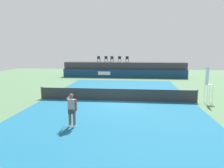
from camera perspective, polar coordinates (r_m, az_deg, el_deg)
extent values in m
plane|color=#4C704C|center=(19.15, 1.96, -2.49)|extent=(48.00, 48.00, 0.00)
cube|color=#16597A|center=(16.24, 1.22, -4.67)|extent=(12.00, 22.00, 0.00)
cube|color=navy|center=(29.42, 3.38, 2.88)|extent=(18.00, 0.20, 1.20)
cube|color=white|center=(29.56, -2.21, 3.04)|extent=(1.80, 0.02, 0.50)
cube|color=#38383D|center=(31.15, 3.53, 4.17)|extent=(18.00, 2.80, 2.20)
cylinder|color=#1E232D|center=(31.75, -3.28, 6.66)|extent=(0.04, 0.04, 0.44)
cylinder|color=#1E232D|center=(31.83, -4.00, 6.66)|extent=(0.04, 0.04, 0.44)
cylinder|color=#1E232D|center=(31.35, -3.42, 6.62)|extent=(0.04, 0.04, 0.44)
cylinder|color=#1E232D|center=(31.43, -4.15, 6.62)|extent=(0.04, 0.04, 0.44)
cube|color=#1E232D|center=(31.58, -3.72, 7.07)|extent=(0.45, 0.45, 0.03)
cube|color=#1E232D|center=(31.37, -3.80, 7.46)|extent=(0.44, 0.04, 0.42)
cylinder|color=#1E232D|center=(31.62, -1.29, 6.66)|extent=(0.04, 0.04, 0.44)
cylinder|color=#1E232D|center=(31.64, -2.02, 6.66)|extent=(0.04, 0.04, 0.44)
cylinder|color=#1E232D|center=(31.21, -1.33, 6.63)|extent=(0.04, 0.04, 0.44)
cylinder|color=#1E232D|center=(31.24, -2.07, 6.62)|extent=(0.04, 0.04, 0.44)
cube|color=#1E232D|center=(31.42, -1.68, 7.07)|extent=(0.47, 0.47, 0.03)
cube|color=#1E232D|center=(31.20, -1.70, 7.47)|extent=(0.44, 0.06, 0.42)
cylinder|color=#1E232D|center=(31.09, 0.42, 6.62)|extent=(0.04, 0.04, 0.44)
cylinder|color=#1E232D|center=(31.13, -0.32, 6.62)|extent=(0.04, 0.04, 0.44)
cylinder|color=#1E232D|center=(30.69, 0.35, 6.58)|extent=(0.04, 0.04, 0.44)
cylinder|color=#1E232D|center=(30.73, -0.40, 6.58)|extent=(0.04, 0.04, 0.44)
cube|color=#1E232D|center=(30.90, 0.01, 7.04)|extent=(0.44, 0.44, 0.03)
cube|color=#1E232D|center=(30.68, -0.03, 7.44)|extent=(0.44, 0.03, 0.42)
cylinder|color=#1E232D|center=(31.41, 2.56, 6.64)|extent=(0.04, 0.04, 0.44)
cylinder|color=#1E232D|center=(31.43, 1.82, 6.64)|extent=(0.04, 0.04, 0.44)
cylinder|color=#1E232D|center=(31.01, 2.52, 6.60)|extent=(0.04, 0.04, 0.44)
cylinder|color=#1E232D|center=(31.03, 1.77, 6.61)|extent=(0.04, 0.04, 0.44)
cube|color=#1E232D|center=(31.21, 2.17, 7.05)|extent=(0.44, 0.44, 0.03)
cube|color=#1E232D|center=(30.99, 2.15, 7.45)|extent=(0.44, 0.03, 0.42)
cylinder|color=#1E232D|center=(31.04, 4.69, 6.58)|extent=(0.04, 0.04, 0.44)
cylinder|color=#1E232D|center=(31.07, 3.95, 6.59)|extent=(0.04, 0.04, 0.44)
cylinder|color=#1E232D|center=(30.64, 4.63, 6.54)|extent=(0.04, 0.04, 0.44)
cylinder|color=#1E232D|center=(30.67, 3.88, 6.56)|extent=(0.04, 0.04, 0.44)
cube|color=#1E232D|center=(30.84, 4.29, 7.00)|extent=(0.46, 0.46, 0.03)
cube|color=#1E232D|center=(30.63, 4.26, 7.41)|extent=(0.44, 0.05, 0.42)
cylinder|color=white|center=(16.96, 26.41, -2.64)|extent=(0.04, 0.04, 1.40)
cylinder|color=white|center=(17.30, 25.72, -2.37)|extent=(0.04, 0.04, 1.40)
cylinder|color=white|center=(16.75, 25.23, -2.69)|extent=(0.04, 0.04, 1.40)
cylinder|color=white|center=(17.10, 24.55, -2.42)|extent=(0.04, 0.04, 1.40)
cube|color=white|center=(16.90, 25.65, -0.15)|extent=(0.52, 0.52, 0.03)
cube|color=white|center=(16.71, 25.20, 2.13)|extent=(0.11, 0.44, 1.33)
cube|color=#2D2D2D|center=(16.13, 1.23, -3.04)|extent=(12.40, 0.02, 0.95)
cylinder|color=#4C4C51|center=(17.72, -19.19, -2.35)|extent=(0.10, 0.10, 1.00)
cylinder|color=#4C4C51|center=(16.81, 22.83, -3.19)|extent=(0.10, 0.10, 1.00)
cube|color=white|center=(11.03, -10.49, -11.50)|extent=(0.14, 0.27, 0.10)
cylinder|color=brown|center=(10.87, -10.57, -9.23)|extent=(0.14, 0.14, 0.82)
cube|color=white|center=(11.11, -11.67, -11.37)|extent=(0.14, 0.27, 0.10)
cylinder|color=brown|center=(10.96, -11.75, -9.12)|extent=(0.14, 0.14, 0.82)
cube|color=#333338|center=(10.82, -11.22, -7.52)|extent=(0.36, 0.25, 0.24)
cube|color=gray|center=(10.72, -11.28, -5.68)|extent=(0.37, 0.23, 0.56)
sphere|color=brown|center=(10.61, -11.36, -3.28)|extent=(0.22, 0.22, 0.22)
cylinder|color=brown|center=(10.64, -10.07, -5.87)|extent=(0.09, 0.09, 0.60)
cylinder|color=brown|center=(10.98, -11.98, -3.70)|extent=(0.14, 0.61, 0.14)
cylinder|color=black|center=(11.35, -11.18, -3.11)|extent=(0.30, 0.06, 0.03)
torus|color=black|center=(11.61, -10.65, -2.81)|extent=(0.30, 0.05, 0.30)
sphere|color=#D8EA33|center=(14.44, 10.14, -6.47)|extent=(0.07, 0.07, 0.07)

